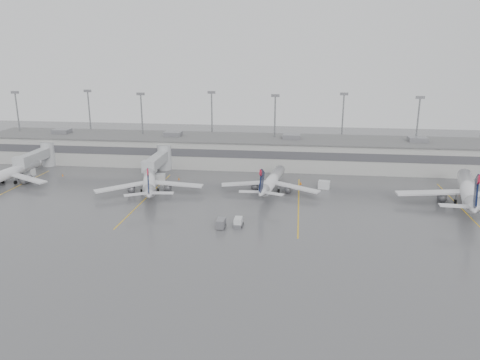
# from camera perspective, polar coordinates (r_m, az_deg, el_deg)

# --- Properties ---
(ground) EXTENTS (260.00, 260.00, 0.00)m
(ground) POSITION_cam_1_polar(r_m,az_deg,el_deg) (84.36, -5.02, -7.61)
(ground) COLOR #515153
(ground) RESTS_ON ground
(terminal) EXTENTS (152.00, 17.00, 9.45)m
(terminal) POSITION_cam_1_polar(r_m,az_deg,el_deg) (137.75, -0.02, 3.57)
(terminal) COLOR #B0B0AB
(terminal) RESTS_ON ground
(light_masts) EXTENTS (142.40, 8.00, 20.60)m
(light_masts) POSITION_cam_1_polar(r_m,az_deg,el_deg) (141.94, 0.28, 7.17)
(light_masts) COLOR gray
(light_masts) RESTS_ON ground
(jet_bridge_left) EXTENTS (4.00, 17.20, 7.00)m
(jet_bridge_left) POSITION_cam_1_polar(r_m,az_deg,el_deg) (144.32, -23.13, 2.73)
(jet_bridge_left) COLOR #A8ABAE
(jet_bridge_left) RESTS_ON ground
(jet_bridge_right) EXTENTS (4.00, 17.20, 7.00)m
(jet_bridge_right) POSITION_cam_1_polar(r_m,az_deg,el_deg) (130.32, -9.69, 2.49)
(jet_bridge_right) COLOR #A8ABAE
(jet_bridge_right) RESTS_ON ground
(stand_markings) EXTENTS (105.25, 40.00, 0.01)m
(stand_markings) POSITION_cam_1_polar(r_m,az_deg,el_deg) (106.39, -2.32, -2.51)
(stand_markings) COLOR #EDAF0D
(stand_markings) RESTS_ON ground
(jet_far_left) EXTENTS (24.14, 27.16, 8.79)m
(jet_far_left) POSITION_cam_1_polar(r_m,az_deg,el_deg) (132.65, -26.33, 0.77)
(jet_far_left) COLOR silver
(jet_far_left) RESTS_ON ground
(jet_mid_left) EXTENTS (24.31, 27.69, 9.24)m
(jet_mid_left) POSITION_cam_1_polar(r_m,az_deg,el_deg) (113.50, -11.00, -0.09)
(jet_mid_left) COLOR silver
(jet_mid_left) RESTS_ON ground
(jet_mid_right) EXTENTS (23.70, 26.74, 8.68)m
(jet_mid_right) POSITION_cam_1_polar(r_m,az_deg,el_deg) (112.18, 3.86, -0.12)
(jet_mid_right) COLOR silver
(jet_mid_right) RESTS_ON ground
(jet_far_right) EXTENTS (29.28, 33.24, 10.96)m
(jet_far_right) POSITION_cam_1_polar(r_m,az_deg,el_deg) (113.64, 26.08, -1.16)
(jet_far_right) COLOR silver
(jet_far_right) RESTS_ON ground
(baggage_tug) EXTENTS (1.84, 2.77, 1.76)m
(baggage_tug) POSITION_cam_1_polar(r_m,az_deg,el_deg) (91.10, -0.22, -5.26)
(baggage_tug) COLOR silver
(baggage_tug) RESTS_ON ground
(baggage_cart) EXTENTS (1.65, 2.80, 1.78)m
(baggage_cart) POSITION_cam_1_polar(r_m,az_deg,el_deg) (90.35, -2.34, -5.30)
(baggage_cart) COLOR slate
(baggage_cart) RESTS_ON ground
(gse_uld_a) EXTENTS (2.97, 2.32, 1.86)m
(gse_uld_a) POSITION_cam_1_polar(r_m,az_deg,el_deg) (139.19, -24.27, 0.90)
(gse_uld_a) COLOR silver
(gse_uld_a) RESTS_ON ground
(gse_uld_b) EXTENTS (2.72, 2.06, 1.74)m
(gse_uld_b) POSITION_cam_1_polar(r_m,az_deg,el_deg) (123.83, -9.66, 0.35)
(gse_uld_b) COLOR silver
(gse_uld_b) RESTS_ON ground
(gse_uld_c) EXTENTS (3.01, 2.29, 1.93)m
(gse_uld_c) POSITION_cam_1_polar(r_m,az_deg,el_deg) (116.83, 10.21, -0.57)
(gse_uld_c) COLOR silver
(gse_uld_c) RESTS_ON ground
(gse_loader) EXTENTS (2.37, 3.46, 2.04)m
(gse_loader) POSITION_cam_1_polar(r_m,az_deg,el_deg) (134.36, -10.94, 1.58)
(gse_loader) COLOR slate
(gse_loader) RESTS_ON ground
(cone_a) EXTENTS (0.39, 0.39, 0.62)m
(cone_a) POSITION_cam_1_polar(r_m,az_deg,el_deg) (135.07, -20.81, 0.58)
(cone_a) COLOR #E46604
(cone_a) RESTS_ON ground
(cone_b) EXTENTS (0.39, 0.39, 0.62)m
(cone_b) POSITION_cam_1_polar(r_m,az_deg,el_deg) (123.81, -7.46, 0.18)
(cone_b) COLOR #E46604
(cone_b) RESTS_ON ground
(cone_c) EXTENTS (0.50, 0.50, 0.80)m
(cone_c) POSITION_cam_1_polar(r_m,az_deg,el_deg) (119.39, 7.41, -0.37)
(cone_c) COLOR #E46604
(cone_c) RESTS_ON ground
(cone_d) EXTENTS (0.46, 0.46, 0.73)m
(cone_d) POSITION_cam_1_polar(r_m,az_deg,el_deg) (122.26, 25.19, -1.42)
(cone_d) COLOR #E46604
(cone_d) RESTS_ON ground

